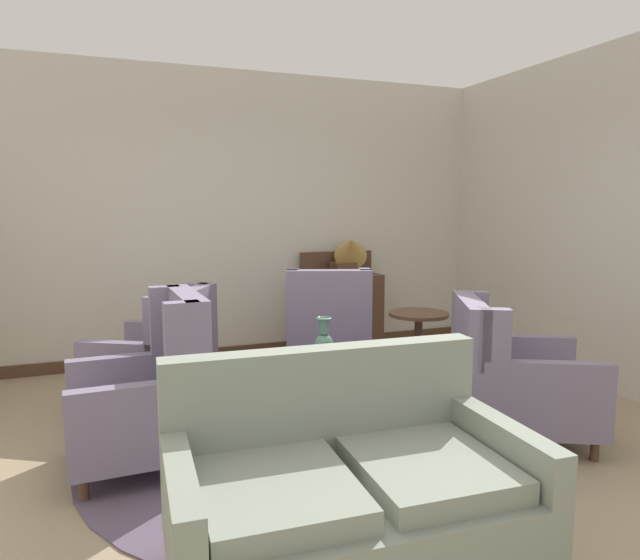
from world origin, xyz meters
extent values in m
plane|color=#9E896B|center=(0.00, 0.00, 0.00)|extent=(7.97, 7.97, 0.00)
cube|color=beige|center=(0.00, 2.77, 1.51)|extent=(5.86, 0.08, 3.02)
cube|color=beige|center=(2.85, 0.83, 1.51)|extent=(0.08, 3.88, 3.02)
cube|color=#4C3323|center=(0.00, 2.72, 0.06)|extent=(5.70, 0.03, 0.12)
cylinder|color=#5B4C60|center=(0.00, 0.30, 0.01)|extent=(3.12, 3.12, 0.01)
cylinder|color=#4C3323|center=(0.12, 0.52, 0.46)|extent=(0.84, 0.84, 0.04)
cylinder|color=#4C3323|center=(0.12, 0.52, 0.25)|extent=(0.10, 0.10, 0.40)
cube|color=#4C3323|center=(0.34, 0.51, 0.04)|extent=(0.28, 0.07, 0.07)
cube|color=#4C3323|center=(0.00, 0.70, 0.04)|extent=(0.21, 0.26, 0.07)
cube|color=#4C3323|center=(-0.01, 0.34, 0.04)|extent=(0.22, 0.26, 0.07)
cylinder|color=#4C7A66|center=(0.15, 0.51, 0.49)|extent=(0.08, 0.08, 0.02)
ellipsoid|color=#4C7A66|center=(0.15, 0.51, 0.61)|extent=(0.15, 0.15, 0.21)
cylinder|color=#4C7A66|center=(0.15, 0.51, 0.77)|extent=(0.07, 0.07, 0.11)
torus|color=#4C7A66|center=(0.15, 0.51, 0.82)|extent=(0.11, 0.11, 0.02)
cube|color=gray|center=(-0.35, -1.12, 0.28)|extent=(1.60, 0.96, 0.28)
cube|color=gray|center=(-0.34, -0.75, 0.69)|extent=(1.57, 0.21, 0.53)
cube|color=gray|center=(-0.70, -1.15, 0.47)|extent=(0.66, 0.72, 0.10)
cube|color=gray|center=(-0.01, -1.18, 0.47)|extent=(0.66, 0.72, 0.10)
cube|color=gray|center=(-1.08, -1.14, 0.53)|extent=(0.15, 0.79, 0.22)
cube|color=gray|center=(0.37, -1.21, 0.53)|extent=(0.15, 0.79, 0.22)
cylinder|color=#4C3323|center=(-1.02, -0.73, 0.07)|extent=(0.06, 0.06, 0.14)
cylinder|color=#4C3323|center=(0.34, -0.79, 0.07)|extent=(0.06, 0.06, 0.14)
cube|color=slate|center=(-0.98, 1.40, 0.27)|extent=(1.13, 1.14, 0.26)
cube|color=slate|center=(-0.69, 1.23, 0.69)|extent=(0.55, 0.80, 0.57)
cube|color=slate|center=(-0.58, 1.60, 0.76)|extent=(0.22, 0.19, 0.43)
cube|color=slate|center=(-0.95, 0.96, 0.76)|extent=(0.22, 0.19, 0.43)
cube|color=slate|center=(-0.83, 1.75, 0.52)|extent=(0.67, 0.45, 0.23)
cube|color=slate|center=(-1.21, 1.11, 0.52)|extent=(0.67, 0.45, 0.23)
cylinder|color=#4C3323|center=(-1.09, 1.86, 0.07)|extent=(0.06, 0.06, 0.14)
cylinder|color=#4C3323|center=(-1.43, 1.27, 0.07)|extent=(0.06, 0.06, 0.14)
cylinder|color=#4C3323|center=(-0.52, 1.53, 0.07)|extent=(0.06, 0.06, 0.14)
cylinder|color=#4C3323|center=(-0.87, 0.94, 0.07)|extent=(0.06, 0.06, 0.14)
cube|color=slate|center=(0.63, 1.63, 0.29)|extent=(0.97, 1.00, 0.31)
cube|color=slate|center=(0.52, 1.32, 0.76)|extent=(0.75, 0.38, 0.62)
cube|color=slate|center=(0.86, 1.30, 0.84)|extent=(0.16, 0.22, 0.47)
cube|color=slate|center=(0.25, 1.52, 0.84)|extent=(0.16, 0.22, 0.47)
cube|color=slate|center=(0.95, 1.57, 0.56)|extent=(0.32, 0.69, 0.21)
cube|color=slate|center=(0.34, 1.79, 0.56)|extent=(0.32, 0.69, 0.21)
cylinder|color=#4C3323|center=(1.01, 1.83, 0.07)|extent=(0.06, 0.06, 0.14)
cylinder|color=#4C3323|center=(0.46, 2.03, 0.07)|extent=(0.06, 0.06, 0.14)
cylinder|color=#4C3323|center=(0.80, 1.24, 0.07)|extent=(0.06, 0.06, 0.14)
cylinder|color=#4C3323|center=(0.25, 1.43, 0.07)|extent=(0.06, 0.06, 0.14)
cube|color=slate|center=(1.39, -0.15, 0.30)|extent=(1.18, 1.15, 0.31)
cube|color=slate|center=(1.05, 0.02, 0.72)|extent=(0.50, 0.81, 0.53)
cube|color=slate|center=(0.97, -0.35, 0.78)|extent=(0.22, 0.18, 0.41)
cube|color=slate|center=(1.30, 0.31, 0.78)|extent=(0.22, 0.18, 0.41)
cube|color=slate|center=(1.28, -0.50, 0.55)|extent=(0.77, 0.45, 0.20)
cube|color=slate|center=(1.60, 0.15, 0.55)|extent=(0.77, 0.45, 0.20)
cylinder|color=#4C3323|center=(1.58, -0.62, 0.07)|extent=(0.06, 0.06, 0.14)
cylinder|color=#4C3323|center=(1.88, -0.02, 0.07)|extent=(0.06, 0.06, 0.14)
cylinder|color=#4C3323|center=(0.91, -0.29, 0.07)|extent=(0.06, 0.06, 0.14)
cylinder|color=#4C3323|center=(1.21, 0.32, 0.07)|extent=(0.06, 0.06, 0.14)
cube|color=slate|center=(-1.16, 0.33, 0.28)|extent=(0.82, 0.81, 0.28)
cube|color=slate|center=(-0.83, 0.34, 0.76)|extent=(0.17, 0.79, 0.66)
cube|color=slate|center=(-0.94, 0.68, 0.84)|extent=(0.20, 0.11, 0.50)
cube|color=slate|center=(-0.91, 0.00, 0.84)|extent=(0.20, 0.11, 0.50)
cube|color=slate|center=(-1.22, 0.67, 0.53)|extent=(0.70, 0.12, 0.21)
cube|color=slate|center=(-1.20, -0.01, 0.53)|extent=(0.70, 0.12, 0.21)
cylinder|color=#4C3323|center=(-1.49, 0.63, 0.07)|extent=(0.06, 0.06, 0.14)
cylinder|color=#4C3323|center=(-1.47, 0.01, 0.07)|extent=(0.06, 0.06, 0.14)
cylinder|color=#4C3323|center=(-0.85, 0.65, 0.07)|extent=(0.06, 0.06, 0.14)
cylinder|color=#4C3323|center=(-0.83, 0.03, 0.07)|extent=(0.06, 0.06, 0.14)
cylinder|color=#4C3323|center=(1.24, 1.01, 0.69)|extent=(0.52, 0.52, 0.03)
cylinder|color=#4C3323|center=(1.24, 1.01, 0.34)|extent=(0.07, 0.07, 0.68)
cylinder|color=#4C3323|center=(1.24, 1.01, 0.02)|extent=(0.34, 0.34, 0.04)
cube|color=#4C3323|center=(1.14, 2.47, 0.49)|extent=(0.86, 0.38, 0.77)
cube|color=#4C3323|center=(1.14, 2.64, 1.00)|extent=(0.86, 0.04, 0.25)
cube|color=#4C3323|center=(0.76, 2.33, 0.05)|extent=(0.06, 0.06, 0.10)
cube|color=#4C3323|center=(1.52, 2.33, 0.05)|extent=(0.06, 0.06, 0.10)
cube|color=#4C3323|center=(0.76, 2.61, 0.05)|extent=(0.06, 0.06, 0.10)
cube|color=#4C3323|center=(1.52, 2.61, 0.05)|extent=(0.06, 0.06, 0.10)
cube|color=#4C3323|center=(1.14, 2.45, 0.94)|extent=(0.24, 0.24, 0.14)
cone|color=#B28942|center=(1.20, 2.37, 1.18)|extent=(0.51, 0.57, 0.48)
camera|label=1|loc=(-1.32, -3.24, 1.62)|focal=32.07mm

